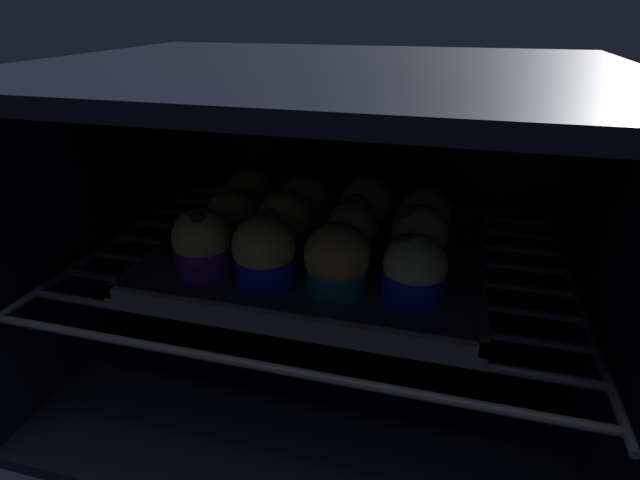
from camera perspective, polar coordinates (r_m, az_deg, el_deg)
name	(u,v)px	position (r cm, az deg, el deg)	size (l,w,h in cm)	color
oven_cavity	(332,222)	(60.18, 1.37, 2.09)	(59.00, 47.00, 37.00)	black
oven_rack	(323,263)	(57.93, 0.33, -2.60)	(54.80, 42.00, 0.80)	#444756
baking_tray	(320,259)	(56.34, 0.00, -2.20)	(35.27, 28.21, 2.20)	#4C4C51
muffin_row0_col0	(202,244)	(52.47, -13.23, -0.44)	(6.04, 6.04, 7.19)	#7A238C
muffin_row0_col1	(264,253)	(49.36, -6.38, -1.49)	(6.25, 6.25, 7.54)	#1928B7
muffin_row0_col2	(337,261)	(48.10, 1.95, -2.35)	(6.45, 6.45, 7.12)	#0C8C84
muffin_row0_col3	(414,271)	(47.28, 10.66, -3.48)	(5.93, 5.93, 6.75)	#1928B7
muffin_row1_col0	(232,220)	(58.07, -9.94, 2.30)	(5.87, 5.87, 7.40)	#0C8C84
muffin_row1_col1	(285,224)	(55.44, -3.95, 1.88)	(6.04, 6.04, 7.34)	#1928B7
muffin_row1_col2	(352,234)	(54.24, 3.62, 0.74)	(5.87, 5.87, 7.20)	red
muffin_row1_col3	(419,239)	(53.21, 11.15, 0.12)	(5.95, 5.95, 7.03)	red
muffin_row2_col0	(250,198)	(64.01, -7.93, 4.70)	(6.12, 6.12, 7.31)	#1928B7
muffin_row2_col1	(305,205)	(61.77, -1.76, 4.01)	(6.36, 6.36, 6.92)	#0C8C84
muffin_row2_col2	(367,209)	(60.41, 5.34, 3.52)	(6.43, 6.43, 7.09)	red
muffin_row2_col3	(425,219)	(59.43, 11.80, 2.40)	(5.92, 5.92, 6.58)	#1928B7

